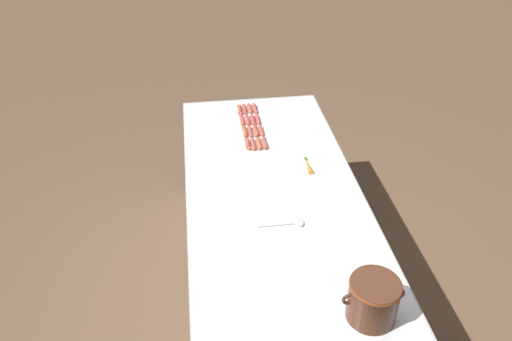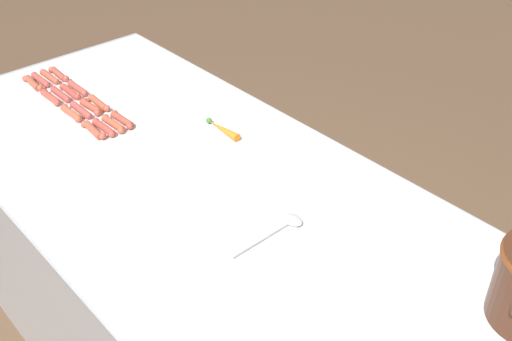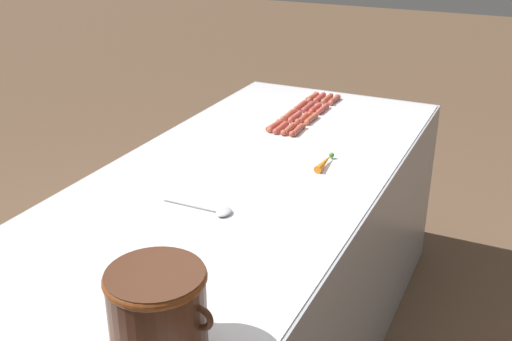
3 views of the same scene
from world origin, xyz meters
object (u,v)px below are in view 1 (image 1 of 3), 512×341
(hot_dog_3, at_px, (265,143))
(hot_dog_6, at_px, (256,131))
(hot_dog_2, at_px, (261,130))
(hot_dog_13, at_px, (242,120))
(hot_dog_1, at_px, (258,119))
(hot_dog_4, at_px, (250,108))
(hot_dog_11, at_px, (253,144))
(hot_dog_9, at_px, (247,120))
(bean_pot, at_px, (373,298))
(serving_spoon, at_px, (292,223))
(hot_dog_8, at_px, (244,109))
(hot_dog_14, at_px, (245,131))
(hot_dog_15, at_px, (247,144))
(hot_dog_0, at_px, (255,108))
(hot_dog_5, at_px, (253,120))
(carrot, at_px, (308,165))
(hot_dog_10, at_px, (250,131))
(hot_dog_7, at_px, (259,144))
(hot_dog_12, at_px, (240,110))

(hot_dog_3, distance_m, hot_dog_6, 0.18)
(hot_dog_2, relative_size, hot_dog_13, 1.00)
(hot_dog_1, xyz_separation_m, hot_dog_4, (0.04, -0.18, 0.00))
(hot_dog_11, bearing_deg, hot_dog_9, -90.24)
(hot_dog_1, relative_size, bean_pot, 0.50)
(hot_dog_11, bearing_deg, hot_dog_3, -178.07)
(serving_spoon, bearing_deg, hot_dog_13, -82.73)
(hot_dog_6, distance_m, hot_dog_8, 0.36)
(hot_dog_14, height_order, hot_dog_15, same)
(hot_dog_0, height_order, bean_pot, bean_pot)
(hot_dog_14, bearing_deg, hot_dog_5, -116.30)
(hot_dog_13, relative_size, carrot, 0.82)
(hot_dog_14, bearing_deg, hot_dog_4, -102.91)
(hot_dog_4, distance_m, hot_dog_15, 0.53)
(hot_dog_10, relative_size, carrot, 0.82)
(hot_dog_4, height_order, hot_dog_6, same)
(hot_dog_6, bearing_deg, hot_dog_8, -82.93)
(hot_dog_7, relative_size, serving_spoon, 0.56)
(hot_dog_6, bearing_deg, carrot, 120.58)
(hot_dog_2, xyz_separation_m, serving_spoon, (-0.03, 1.04, -0.01))
(hot_dog_2, bearing_deg, hot_dog_0, -90.06)
(hot_dog_6, distance_m, hot_dog_12, 0.36)
(hot_dog_6, bearing_deg, hot_dog_11, 76.12)
(hot_dog_12, bearing_deg, hot_dog_7, 98.81)
(hot_dog_4, xyz_separation_m, hot_dog_9, (0.04, 0.18, 0.00))
(hot_dog_1, height_order, serving_spoon, hot_dog_1)
(hot_dog_9, height_order, hot_dog_12, same)
(hot_dog_5, bearing_deg, hot_dog_12, -65.10)
(hot_dog_14, bearing_deg, hot_dog_3, 124.36)
(hot_dog_3, bearing_deg, hot_dog_1, -89.62)
(hot_dog_4, bearing_deg, hot_dog_9, 77.54)
(hot_dog_1, xyz_separation_m, bean_pot, (-0.27, 1.89, 0.11))
(hot_dog_9, xyz_separation_m, hot_dog_15, (0.04, 0.34, 0.00))
(hot_dog_6, bearing_deg, bean_pot, 100.20)
(hot_dog_3, xyz_separation_m, hot_dog_5, (0.04, -0.34, 0.00))
(hot_dog_2, xyz_separation_m, hot_dog_13, (0.12, -0.17, 0.00))
(hot_dog_2, bearing_deg, hot_dog_10, 2.68)
(hot_dog_6, xyz_separation_m, serving_spoon, (-0.07, 1.03, -0.01))
(hot_dog_9, bearing_deg, hot_dog_7, 96.46)
(hot_dog_2, bearing_deg, hot_dog_15, 54.68)
(hot_dog_7, relative_size, hot_dog_8, 1.00)
(hot_dog_2, height_order, hot_dog_3, same)
(hot_dog_9, bearing_deg, hot_dog_12, -76.43)
(bean_pot, bearing_deg, hot_dog_13, -78.31)
(serving_spoon, bearing_deg, hot_dog_7, -85.15)
(hot_dog_14, xyz_separation_m, serving_spoon, (-0.15, 1.04, -0.01))
(hot_dog_0, distance_m, hot_dog_14, 0.36)
(hot_dog_7, bearing_deg, hot_dog_15, -7.42)
(hot_dog_6, bearing_deg, hot_dog_3, 103.14)
(hot_dog_0, distance_m, carrot, 0.87)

